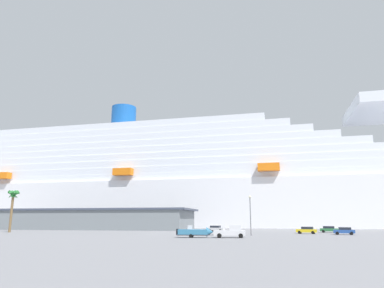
{
  "coord_description": "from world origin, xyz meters",
  "views": [
    {
      "loc": [
        29.17,
        -77.62,
        3.21
      ],
      "look_at": [
        1.07,
        30.03,
        27.07
      ],
      "focal_mm": 32.98,
      "sensor_mm": 36.0,
      "label": 1
    }
  ],
  "objects_px": {
    "small_boat_on_trailer": "(197,232)",
    "parked_car_silver_sedan": "(216,228)",
    "parked_car_blue_suv": "(344,231)",
    "parked_car_green_wagon": "(330,229)",
    "parked_car_yellow_taxi": "(307,230)",
    "palm_tree": "(13,199)",
    "pickup_truck": "(231,232)",
    "street_lamp": "(250,209)",
    "cruise_ship": "(198,185)"
  },
  "relations": [
    {
      "from": "palm_tree",
      "to": "parked_car_blue_suv",
      "type": "height_order",
      "value": "palm_tree"
    },
    {
      "from": "street_lamp",
      "to": "parked_car_green_wagon",
      "type": "xyz_separation_m",
      "value": [
        17.36,
        22.18,
        -4.42
      ]
    },
    {
      "from": "street_lamp",
      "to": "parked_car_yellow_taxi",
      "type": "relative_size",
      "value": 1.72
    },
    {
      "from": "parked_car_silver_sedan",
      "to": "parked_car_yellow_taxi",
      "type": "height_order",
      "value": "same"
    },
    {
      "from": "pickup_truck",
      "to": "palm_tree",
      "type": "relative_size",
      "value": 0.55
    },
    {
      "from": "small_boat_on_trailer",
      "to": "palm_tree",
      "type": "distance_m",
      "value": 54.84
    },
    {
      "from": "small_boat_on_trailer",
      "to": "street_lamp",
      "type": "bearing_deg",
      "value": 49.04
    },
    {
      "from": "palm_tree",
      "to": "parked_car_silver_sedan",
      "type": "height_order",
      "value": "palm_tree"
    },
    {
      "from": "street_lamp",
      "to": "parked_car_blue_suv",
      "type": "height_order",
      "value": "street_lamp"
    },
    {
      "from": "parked_car_yellow_taxi",
      "to": "palm_tree",
      "type": "bearing_deg",
      "value": -172.79
    },
    {
      "from": "parked_car_silver_sedan",
      "to": "parked_car_green_wagon",
      "type": "relative_size",
      "value": 0.98
    },
    {
      "from": "small_boat_on_trailer",
      "to": "parked_car_green_wagon",
      "type": "xyz_separation_m",
      "value": [
        26.18,
        32.34,
        -0.13
      ]
    },
    {
      "from": "street_lamp",
      "to": "parked_car_yellow_taxi",
      "type": "distance_m",
      "value": 17.78
    },
    {
      "from": "pickup_truck",
      "to": "parked_car_silver_sedan",
      "type": "height_order",
      "value": "pickup_truck"
    },
    {
      "from": "palm_tree",
      "to": "parked_car_silver_sedan",
      "type": "bearing_deg",
      "value": 20.78
    },
    {
      "from": "small_boat_on_trailer",
      "to": "parked_car_silver_sedan",
      "type": "bearing_deg",
      "value": 94.68
    },
    {
      "from": "cruise_ship",
      "to": "parked_car_silver_sedan",
      "type": "bearing_deg",
      "value": -71.31
    },
    {
      "from": "palm_tree",
      "to": "parked_car_yellow_taxi",
      "type": "bearing_deg",
      "value": 7.21
    },
    {
      "from": "parked_car_green_wagon",
      "to": "cruise_ship",
      "type": "bearing_deg",
      "value": 131.22
    },
    {
      "from": "pickup_truck",
      "to": "cruise_ship",
      "type": "bearing_deg",
      "value": 107.47
    },
    {
      "from": "cruise_ship",
      "to": "pickup_truck",
      "type": "xyz_separation_m",
      "value": [
        26.69,
        -84.8,
        -17.06
      ]
    },
    {
      "from": "palm_tree",
      "to": "street_lamp",
      "type": "relative_size",
      "value": 1.32
    },
    {
      "from": "cruise_ship",
      "to": "street_lamp",
      "type": "height_order",
      "value": "cruise_ship"
    },
    {
      "from": "small_boat_on_trailer",
      "to": "parked_car_silver_sedan",
      "type": "relative_size",
      "value": 1.54
    },
    {
      "from": "parked_car_yellow_taxi",
      "to": "parked_car_green_wagon",
      "type": "relative_size",
      "value": 0.97
    },
    {
      "from": "parked_car_green_wagon",
      "to": "palm_tree",
      "type": "bearing_deg",
      "value": -166.79
    },
    {
      "from": "small_boat_on_trailer",
      "to": "parked_car_yellow_taxi",
      "type": "height_order",
      "value": "small_boat_on_trailer"
    },
    {
      "from": "small_boat_on_trailer",
      "to": "parked_car_green_wagon",
      "type": "distance_m",
      "value": 41.61
    },
    {
      "from": "pickup_truck",
      "to": "palm_tree",
      "type": "distance_m",
      "value": 60.5
    },
    {
      "from": "cruise_ship",
      "to": "small_boat_on_trailer",
      "type": "xyz_separation_m",
      "value": [
        20.59,
        -85.71,
        -17.14
      ]
    },
    {
      "from": "palm_tree",
      "to": "parked_car_blue_suv",
      "type": "xyz_separation_m",
      "value": [
        80.25,
        5.91,
        -7.65
      ]
    },
    {
      "from": "pickup_truck",
      "to": "parked_car_green_wagon",
      "type": "distance_m",
      "value": 37.29
    },
    {
      "from": "pickup_truck",
      "to": "parked_car_silver_sedan",
      "type": "distance_m",
      "value": 33.06
    },
    {
      "from": "parked_car_yellow_taxi",
      "to": "parked_car_blue_suv",
      "type": "distance_m",
      "value": 8.2
    },
    {
      "from": "pickup_truck",
      "to": "street_lamp",
      "type": "height_order",
      "value": "street_lamp"
    },
    {
      "from": "street_lamp",
      "to": "parked_car_silver_sedan",
      "type": "bearing_deg",
      "value": 116.95
    },
    {
      "from": "small_boat_on_trailer",
      "to": "parked_car_yellow_taxi",
      "type": "xyz_separation_m",
      "value": [
        20.22,
        23.07,
        -0.13
      ]
    },
    {
      "from": "parked_car_green_wagon",
      "to": "parked_car_silver_sedan",
      "type": "bearing_deg",
      "value": 179.12
    },
    {
      "from": "cruise_ship",
      "to": "parked_car_silver_sedan",
      "type": "xyz_separation_m",
      "value": [
        17.9,
        -52.93,
        -17.27
      ]
    },
    {
      "from": "palm_tree",
      "to": "parked_car_green_wagon",
      "type": "distance_m",
      "value": 81.2
    },
    {
      "from": "parked_car_blue_suv",
      "to": "parked_car_green_wagon",
      "type": "distance_m",
      "value": 12.66
    },
    {
      "from": "cruise_ship",
      "to": "palm_tree",
      "type": "bearing_deg",
      "value": -113.96
    },
    {
      "from": "cruise_ship",
      "to": "parked_car_yellow_taxi",
      "type": "bearing_deg",
      "value": -56.92
    },
    {
      "from": "parked_car_silver_sedan",
      "to": "parked_car_blue_suv",
      "type": "xyz_separation_m",
      "value": [
        30.41,
        -13.0,
        -0.0
      ]
    },
    {
      "from": "palm_tree",
      "to": "pickup_truck",
      "type": "bearing_deg",
      "value": -12.46
    },
    {
      "from": "pickup_truck",
      "to": "parked_car_blue_suv",
      "type": "relative_size",
      "value": 1.33
    },
    {
      "from": "cruise_ship",
      "to": "street_lamp",
      "type": "relative_size",
      "value": 36.58
    },
    {
      "from": "pickup_truck",
      "to": "palm_tree",
      "type": "xyz_separation_m",
      "value": [
        -58.62,
        12.95,
        7.44
      ]
    },
    {
      "from": "pickup_truck",
      "to": "small_boat_on_trailer",
      "type": "distance_m",
      "value": 6.17
    },
    {
      "from": "pickup_truck",
      "to": "street_lamp",
      "type": "xyz_separation_m",
      "value": [
        2.72,
        9.24,
        4.21
      ]
    }
  ]
}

